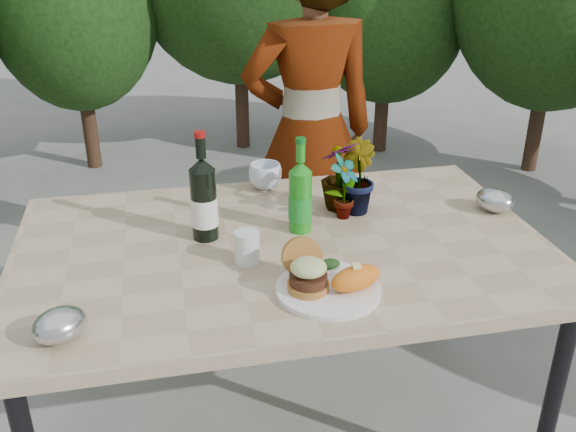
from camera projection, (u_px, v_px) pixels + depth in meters
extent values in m
plane|color=slate|center=(283.00, 430.00, 2.27)|extent=(80.00, 80.00, 0.00)
cube|color=tan|center=(283.00, 249.00, 1.95)|extent=(1.60, 1.00, 0.04)
cylinder|color=black|center=(552.00, 404.00, 1.88)|extent=(0.05, 0.05, 0.71)
cylinder|color=black|center=(68.00, 305.00, 2.35)|extent=(0.05, 0.05, 0.71)
cylinder|color=black|center=(435.00, 264.00, 2.62)|extent=(0.05, 0.05, 0.71)
cylinder|color=#382316|center=(91.00, 138.00, 4.49)|extent=(0.10, 0.10, 0.42)
cylinder|color=#382316|center=(242.00, 115.00, 4.86)|extent=(0.10, 0.10, 0.50)
cylinder|color=#382316|center=(380.00, 126.00, 4.81)|extent=(0.10, 0.10, 0.38)
ellipsoid|color=#254B19|center=(387.00, 19.00, 4.47)|extent=(1.09, 1.09, 1.17)
cylinder|color=#382316|center=(533.00, 139.00, 4.43)|extent=(0.10, 0.10, 0.44)
cylinder|color=white|center=(328.00, 289.00, 1.69)|extent=(0.28, 0.28, 0.01)
cylinder|color=#B7722D|center=(308.00, 286.00, 1.68)|extent=(0.11, 0.11, 0.02)
cylinder|color=#472314|center=(308.00, 279.00, 1.67)|extent=(0.10, 0.10, 0.02)
ellipsoid|color=beige|center=(308.00, 267.00, 1.65)|extent=(0.10, 0.10, 0.04)
cylinder|color=#B7722D|center=(302.00, 257.00, 1.72)|extent=(0.11, 0.06, 0.11)
ellipsoid|color=orange|center=(356.00, 278.00, 1.67)|extent=(0.17, 0.12, 0.06)
ellipsoid|color=olive|center=(320.00, 266.00, 1.77)|extent=(0.04, 0.04, 0.02)
ellipsoid|color=#193814|center=(330.00, 264.00, 1.78)|extent=(0.06, 0.04, 0.03)
cylinder|color=black|center=(204.00, 204.00, 1.93)|extent=(0.08, 0.08, 0.22)
cylinder|color=white|center=(205.00, 211.00, 1.94)|extent=(0.08, 0.08, 0.09)
cone|color=black|center=(202.00, 164.00, 1.87)|extent=(0.08, 0.08, 0.04)
cylinder|color=black|center=(201.00, 148.00, 1.85)|extent=(0.03, 0.03, 0.06)
cylinder|color=maroon|center=(200.00, 134.00, 1.83)|extent=(0.03, 0.03, 0.02)
cylinder|color=#1A8618|center=(300.00, 202.00, 1.98)|extent=(0.07, 0.07, 0.20)
cylinder|color=#198C26|center=(300.00, 207.00, 1.99)|extent=(0.07, 0.07, 0.08)
cone|color=#1A8618|center=(301.00, 167.00, 1.93)|extent=(0.07, 0.07, 0.03)
cylinder|color=#1A8618|center=(301.00, 152.00, 1.91)|extent=(0.03, 0.03, 0.06)
cylinder|color=#0C5919|center=(301.00, 140.00, 1.89)|extent=(0.03, 0.03, 0.01)
cylinder|color=silver|center=(247.00, 247.00, 1.82)|extent=(0.07, 0.07, 0.09)
imported|color=#2C5B1F|center=(344.00, 187.00, 2.06)|extent=(0.14, 0.13, 0.22)
imported|color=#2D5F20|center=(356.00, 177.00, 2.10)|extent=(0.13, 0.15, 0.24)
imported|color=#2D6021|center=(341.00, 175.00, 2.12)|extent=(0.18, 0.18, 0.24)
imported|color=silver|center=(265.00, 176.00, 2.31)|extent=(0.13, 0.13, 0.09)
ellipsoid|color=#B1B3B8|center=(60.00, 325.00, 1.50)|extent=(0.17, 0.16, 0.08)
ellipsoid|color=#ADB0B4|center=(495.00, 200.00, 2.14)|extent=(0.16, 0.17, 0.08)
imported|color=#A67353|center=(310.00, 134.00, 2.73)|extent=(0.60, 0.40, 1.60)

